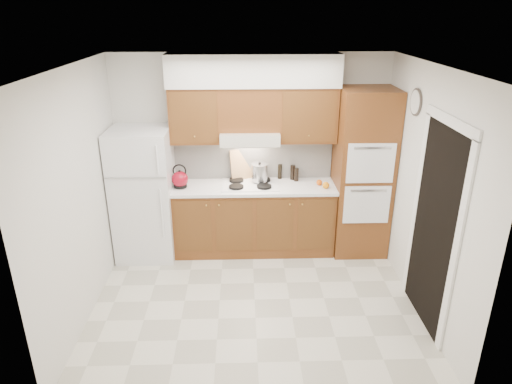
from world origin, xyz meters
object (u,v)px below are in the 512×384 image
at_px(oven_cabinet, 362,173).
at_px(stock_pot, 260,173).
at_px(fridge, 144,194).
at_px(kettle, 180,179).

xyz_separation_m(oven_cabinet, stock_pot, (-1.34, 0.12, -0.02)).
bearing_deg(fridge, oven_cabinet, 0.70).
relative_size(fridge, oven_cabinet, 0.78).
relative_size(fridge, stock_pot, 7.75).
height_order(fridge, oven_cabinet, oven_cabinet).
bearing_deg(oven_cabinet, fridge, -179.30).
height_order(oven_cabinet, stock_pot, oven_cabinet).
bearing_deg(kettle, oven_cabinet, -19.89).
xyz_separation_m(fridge, oven_cabinet, (2.85, 0.03, 0.24)).
xyz_separation_m(oven_cabinet, kettle, (-2.37, -0.02, -0.04)).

